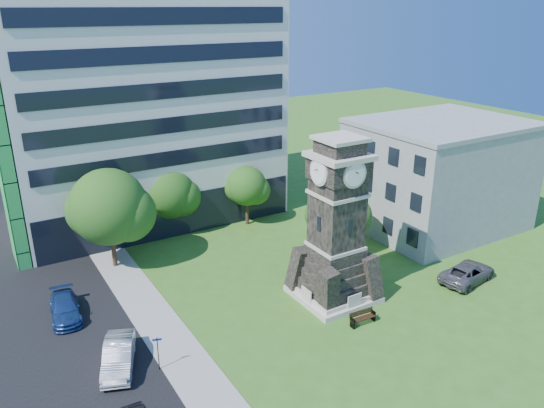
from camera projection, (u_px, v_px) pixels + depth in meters
ground at (316, 320)px, 36.68m from camera, size 160.00×160.00×0.00m
sidewalk at (160, 325)px, 36.07m from camera, size 3.00×70.00×0.06m
street at (25, 367)px, 31.96m from camera, size 14.00×80.00×0.02m
clock_tower at (336, 232)px, 37.86m from camera, size 5.40×5.40×12.22m
office_tall at (136, 74)px, 50.77m from camera, size 26.20×15.11×28.60m
office_low at (438, 174)px, 50.91m from camera, size 15.20×12.20×10.40m
car_street_mid at (118, 356)px, 31.72m from camera, size 3.28×5.07×1.58m
car_street_north at (65, 308)px, 36.86m from camera, size 2.42×4.90×1.37m
car_east_lot at (468, 273)px, 41.67m from camera, size 5.61×3.27×1.47m
park_bench at (362, 317)px, 36.14m from camera, size 1.94×0.52×1.00m
street_sign at (158, 350)px, 31.25m from camera, size 0.54×0.05×2.26m
tree_nw at (110, 209)px, 42.56m from camera, size 6.87×6.25×8.43m
tree_nc at (169, 194)px, 49.64m from camera, size 5.65×5.13×6.62m
tree_ne at (247, 187)px, 51.50m from camera, size 4.28×3.89×5.94m
tree_east at (338, 214)px, 45.57m from camera, size 5.54×5.04×6.29m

